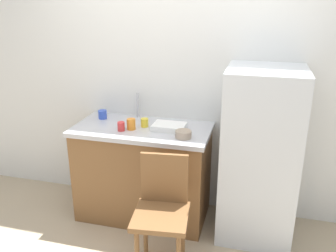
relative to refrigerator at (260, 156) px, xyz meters
name	(u,v)px	position (x,y,z in m)	size (l,w,h in m)	color
back_wall	(179,82)	(-0.78, 0.36, 0.50)	(4.80, 0.10, 2.46)	silver
cabinet_base	(144,174)	(-1.03, 0.01, -0.31)	(1.18, 0.60, 0.85)	brown
countertop	(142,129)	(-1.03, 0.01, 0.14)	(1.22, 0.64, 0.04)	#B7B7BC
faucet	(138,105)	(-1.16, 0.26, 0.28)	(0.02, 0.02, 0.24)	#B7B7BC
refrigerator	(260,156)	(0.00, 0.00, 0.00)	(0.61, 0.61, 1.47)	silver
chair	(162,209)	(-0.67, -0.62, -0.24)	(0.44, 0.44, 0.89)	brown
dish_tray	(169,127)	(-0.78, 0.01, 0.18)	(0.28, 0.20, 0.05)	white
terracotta_bowl	(183,134)	(-0.62, -0.15, 0.19)	(0.13, 0.13, 0.06)	gray
cup_blue	(103,114)	(-1.47, 0.13, 0.20)	(0.08, 0.08, 0.08)	blue
cup_red	(121,126)	(-1.18, -0.13, 0.20)	(0.06, 0.06, 0.08)	red
cup_orange	(131,124)	(-1.10, -0.07, 0.20)	(0.08, 0.08, 0.10)	orange
cup_yellow	(145,123)	(-1.01, 0.02, 0.19)	(0.07, 0.07, 0.08)	yellow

